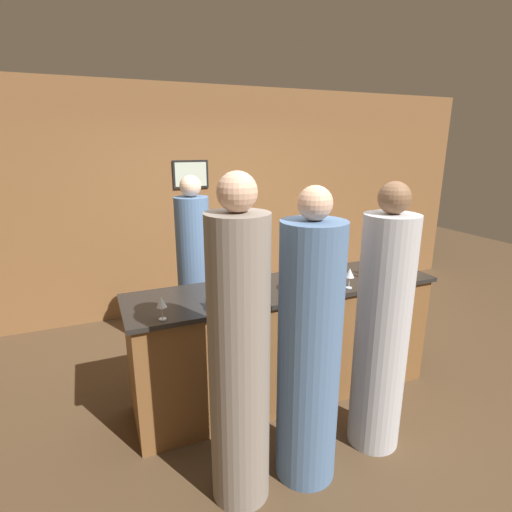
{
  "coord_description": "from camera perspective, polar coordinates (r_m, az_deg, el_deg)",
  "views": [
    {
      "loc": [
        -1.43,
        -2.73,
        2.12
      ],
      "look_at": [
        -0.23,
        0.1,
        1.25
      ],
      "focal_mm": 28.0,
      "sensor_mm": 36.0,
      "label": 1
    }
  ],
  "objects": [
    {
      "name": "wine_glass_1",
      "position": [
        3.63,
        15.87,
        -0.74
      ],
      "size": [
        0.07,
        0.07,
        0.16
      ],
      "color": "silver",
      "rests_on": "bar_counter"
    },
    {
      "name": "guest_2",
      "position": [
        2.36,
        -2.41,
        -14.59
      ],
      "size": [
        0.35,
        0.35,
        1.99
      ],
      "color": "gray",
      "rests_on": "ground_plane"
    },
    {
      "name": "guest_0",
      "position": [
        2.91,
        17.53,
        -10.19
      ],
      "size": [
        0.36,
        0.36,
        1.9
      ],
      "color": "#B2B2B7",
      "rests_on": "ground_plane"
    },
    {
      "name": "wine_bottle_0",
      "position": [
        3.21,
        8.51,
        -2.77
      ],
      "size": [
        0.07,
        0.07,
        0.28
      ],
      "color": "black",
      "rests_on": "bar_counter"
    },
    {
      "name": "ground_plane",
      "position": [
        3.74,
        4.0,
        -18.74
      ],
      "size": [
        14.0,
        14.0,
        0.0
      ],
      "primitive_type": "plane",
      "color": "#4C3823"
    },
    {
      "name": "wine_glass_0",
      "position": [
        3.52,
        16.04,
        -1.3
      ],
      "size": [
        0.06,
        0.06,
        0.17
      ],
      "color": "silver",
      "rests_on": "bar_counter"
    },
    {
      "name": "wine_glass_2",
      "position": [
        3.83,
        19.17,
        -0.1
      ],
      "size": [
        0.08,
        0.08,
        0.17
      ],
      "color": "silver",
      "rests_on": "bar_counter"
    },
    {
      "name": "wine_glass_3",
      "position": [
        3.26,
        13.24,
        -2.44
      ],
      "size": [
        0.07,
        0.07,
        0.16
      ],
      "color": "silver",
      "rests_on": "bar_counter"
    },
    {
      "name": "back_wall",
      "position": [
        5.2,
        -6.92,
        7.77
      ],
      "size": [
        8.0,
        0.08,
        2.8
      ],
      "color": "brown",
      "rests_on": "ground_plane"
    },
    {
      "name": "bartender",
      "position": [
        3.84,
        -8.77,
        -3.41
      ],
      "size": [
        0.31,
        0.31,
        1.85
      ],
      "rotation": [
        0.0,
        0.0,
        3.14
      ],
      "color": "#4C6B93",
      "rests_on": "ground_plane"
    },
    {
      "name": "ice_bucket",
      "position": [
        3.4,
        9.15,
        -1.77
      ],
      "size": [
        0.16,
        0.16,
        0.21
      ],
      "color": "#9E9993",
      "rests_on": "bar_counter"
    },
    {
      "name": "wine_glass_5",
      "position": [
        2.78,
        -5.78,
        -4.92
      ],
      "size": [
        0.06,
        0.06,
        0.19
      ],
      "color": "silver",
      "rests_on": "bar_counter"
    },
    {
      "name": "guest_1",
      "position": [
        2.55,
        7.58,
        -13.53
      ],
      "size": [
        0.39,
        0.39,
        1.9
      ],
      "color": "#4C6B93",
      "rests_on": "ground_plane"
    },
    {
      "name": "bar_counter",
      "position": [
        3.48,
        4.16,
        -11.93
      ],
      "size": [
        2.59,
        0.68,
        1.0
      ],
      "color": "brown",
      "rests_on": "ground_plane"
    },
    {
      "name": "wine_glass_4",
      "position": [
        2.7,
        -13.36,
        -6.54
      ],
      "size": [
        0.07,
        0.07,
        0.16
      ],
      "color": "silver",
      "rests_on": "bar_counter"
    }
  ]
}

